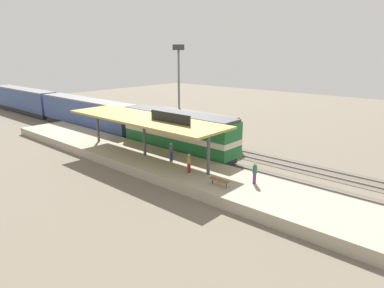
{
  "coord_description": "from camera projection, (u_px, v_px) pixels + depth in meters",
  "views": [
    {
      "loc": [
        -25.09,
        -24.24,
        10.79
      ],
      "look_at": [
        -1.38,
        -3.36,
        2.0
      ],
      "focal_mm": 31.09,
      "sensor_mm": 36.0,
      "label": 1
    }
  ],
  "objects": [
    {
      "name": "ground_plane",
      "position": [
        189.0,
        150.0,
        37.91
      ],
      "size": [
        120.0,
        120.0,
        0.0
      ],
      "primitive_type": "plane",
      "color": "#706656"
    },
    {
      "name": "track_near",
      "position": [
        177.0,
        153.0,
        36.45
      ],
      "size": [
        3.2,
        110.0,
        0.16
      ],
      "color": "#5F5649",
      "rests_on": "ground"
    },
    {
      "name": "track_far",
      "position": [
        204.0,
        145.0,
        39.78
      ],
      "size": [
        3.2,
        110.0,
        0.16
      ],
      "color": "#5F5649",
      "rests_on": "ground"
    },
    {
      "name": "platform",
      "position": [
        145.0,
        160.0,
        33.02
      ],
      "size": [
        6.0,
        44.0,
        0.9
      ],
      "primitive_type": "cube",
      "color": "#A89E89",
      "rests_on": "ground"
    },
    {
      "name": "station_canopy",
      "position": [
        144.0,
        119.0,
        31.86
      ],
      "size": [
        5.2,
        18.0,
        4.7
      ],
      "color": "#47474C",
      "rests_on": "platform"
    },
    {
      "name": "platform_bench",
      "position": [
        219.0,
        180.0,
        25.26
      ],
      "size": [
        0.44,
        1.7,
        0.5
      ],
      "color": "#333338",
      "rests_on": "platform"
    },
    {
      "name": "locomotive",
      "position": [
        178.0,
        132.0,
        35.71
      ],
      "size": [
        2.93,
        14.43,
        4.44
      ],
      "color": "#28282D",
      "rests_on": "track_near"
    },
    {
      "name": "passenger_carriage_front",
      "position": [
        87.0,
        114.0,
        47.2
      ],
      "size": [
        2.9,
        20.0,
        4.24
      ],
      "color": "#28282D",
      "rests_on": "track_near"
    },
    {
      "name": "passenger_carriage_rear",
      "position": [
        24.0,
        100.0,
        60.44
      ],
      "size": [
        2.9,
        20.0,
        4.24
      ],
      "color": "#28282D",
      "rests_on": "track_near"
    },
    {
      "name": "freight_car",
      "position": [
        193.0,
        127.0,
        40.41
      ],
      "size": [
        2.8,
        12.0,
        3.54
      ],
      "color": "#28282D",
      "rests_on": "track_far"
    },
    {
      "name": "light_mast",
      "position": [
        179.0,
        70.0,
        44.36
      ],
      "size": [
        1.1,
        1.1,
        11.7
      ],
      "color": "slate",
      "rests_on": "ground"
    },
    {
      "name": "person_waiting",
      "position": [
        189.0,
        162.0,
        27.84
      ],
      "size": [
        0.34,
        0.34,
        1.71
      ],
      "color": "maroon",
      "rests_on": "platform"
    },
    {
      "name": "person_walking",
      "position": [
        171.0,
        150.0,
        31.15
      ],
      "size": [
        0.34,
        0.34,
        1.71
      ],
      "color": "navy",
      "rests_on": "platform"
    },
    {
      "name": "person_boarding",
      "position": [
        255.0,
        172.0,
        25.6
      ],
      "size": [
        0.34,
        0.34,
        1.71
      ],
      "color": "#663375",
      "rests_on": "platform"
    }
  ]
}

